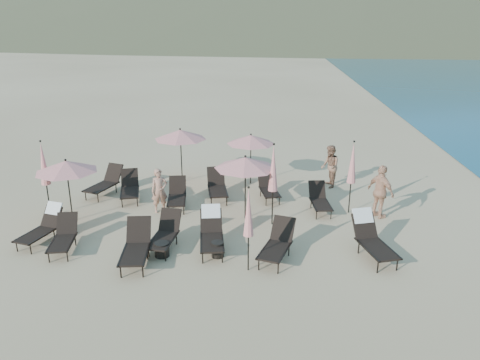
# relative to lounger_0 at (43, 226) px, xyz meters

# --- Properties ---
(ground) EXTENTS (800.00, 800.00, 0.00)m
(ground) POSITION_rel_lounger_0_xyz_m (5.82, -0.55, -0.50)
(ground) COLOR #D6BA8C
(ground) RESTS_ON ground
(lounger_0) EXTENTS (1.01, 1.76, 1.04)m
(lounger_0) POSITION_rel_lounger_0_xyz_m (0.00, 0.00, 0.00)
(lounger_0) COLOR black
(lounger_0) RESTS_ON ground
(lounger_1) EXTENTS (0.91, 1.90, 1.05)m
(lounger_1) POSITION_rel_lounger_0_xyz_m (3.21, -1.10, -0.00)
(lounger_1) COLOR black
(lounger_1) RESTS_ON ground
(lounger_2) EXTENTS (0.81, 1.75, 0.97)m
(lounger_2) POSITION_rel_lounger_0_xyz_m (3.81, -0.20, -0.04)
(lounger_2) COLOR black
(lounger_2) RESTS_ON ground
(lounger_3) EXTENTS (0.91, 1.88, 1.12)m
(lounger_3) POSITION_rel_lounger_0_xyz_m (5.19, -0.12, 0.04)
(lounger_3) COLOR black
(lounger_3) RESTS_ON ground
(lounger_4) EXTENTS (1.14, 1.86, 1.00)m
(lounger_4) POSITION_rel_lounger_0_xyz_m (7.12, -0.63, -0.03)
(lounger_4) COLOR black
(lounger_4) RESTS_ON ground
(lounger_5) EXTENTS (1.18, 2.00, 1.17)m
(lounger_5) POSITION_rel_lounger_0_xyz_m (9.81, -0.24, 0.07)
(lounger_5) COLOR black
(lounger_5) RESTS_ON ground
(lounger_6) EXTENTS (1.20, 1.92, 1.03)m
(lounger_6) POSITION_rel_lounger_0_xyz_m (0.50, 4.10, -0.01)
(lounger_6) COLOR black
(lounger_6) RESTS_ON ground
(lounger_7) EXTENTS (1.08, 1.84, 0.99)m
(lounger_7) POSITION_rel_lounger_0_xyz_m (1.61, 3.64, -0.03)
(lounger_7) COLOR black
(lounger_7) RESTS_ON ground
(lounger_8) EXTENTS (0.86, 1.73, 0.95)m
(lounger_8) POSITION_rel_lounger_0_xyz_m (3.53, 3.03, -0.05)
(lounger_8) COLOR black
(lounger_8) RESTS_ON ground
(lounger_9) EXTENTS (1.00, 1.87, 1.02)m
(lounger_9) POSITION_rel_lounger_0_xyz_m (4.87, 3.99, -0.02)
(lounger_9) COLOR black
(lounger_9) RESTS_ON ground
(lounger_10) EXTENTS (0.94, 1.67, 0.91)m
(lounger_10) POSITION_rel_lounger_0_xyz_m (6.82, 4.09, -0.07)
(lounger_10) COLOR black
(lounger_10) RESTS_ON ground
(lounger_11) EXTENTS (0.78, 1.65, 0.91)m
(lounger_11) POSITION_rel_lounger_0_xyz_m (8.64, 2.98, -0.07)
(lounger_11) COLOR black
(lounger_11) RESTS_ON ground
(lounger_12) EXTENTS (0.88, 1.68, 0.92)m
(lounger_12) POSITION_rel_lounger_0_xyz_m (0.88, -0.54, -0.06)
(lounger_12) COLOR black
(lounger_12) RESTS_ON ground
(umbrella_open_0) EXTENTS (2.02, 2.02, 2.18)m
(umbrella_open_0) POSITION_rel_lounger_0_xyz_m (0.24, 1.54, 1.43)
(umbrella_open_0) COLOR black
(umbrella_open_0) RESTS_ON ground
(umbrella_open_1) EXTENTS (2.08, 2.08, 2.24)m
(umbrella_open_1) POSITION_rel_lounger_0_xyz_m (6.05, 2.15, 1.48)
(umbrella_open_1) COLOR black
(umbrella_open_1) RESTS_ON ground
(umbrella_open_2) EXTENTS (2.13, 2.13, 2.29)m
(umbrella_open_2) POSITION_rel_lounger_0_xyz_m (3.19, 5.78, 1.53)
(umbrella_open_2) COLOR black
(umbrella_open_2) RESTS_ON ground
(umbrella_open_3) EXTENTS (1.97, 1.97, 2.12)m
(umbrella_open_3) POSITION_rel_lounger_0_xyz_m (6.06, 5.75, 1.38)
(umbrella_open_3) COLOR black
(umbrella_open_3) RESTS_ON ground
(umbrella_closed_0) EXTENTS (0.28, 0.28, 2.42)m
(umbrella_closed_0) POSITION_rel_lounger_0_xyz_m (6.34, -1.34, 1.19)
(umbrella_closed_0) COLOR black
(umbrella_closed_0) RESTS_ON ground
(umbrella_closed_1) EXTENTS (0.31, 0.31, 2.61)m
(umbrella_closed_1) POSITION_rel_lounger_0_xyz_m (9.66, 2.90, 1.32)
(umbrella_closed_1) COLOR black
(umbrella_closed_1) RESTS_ON ground
(umbrella_closed_2) EXTENTS (0.31, 0.31, 2.69)m
(umbrella_closed_2) POSITION_rel_lounger_0_xyz_m (-0.70, 1.90, 1.38)
(umbrella_closed_2) COLOR black
(umbrella_closed_2) RESTS_ON ground
(umbrella_closed_3) EXTENTS (0.32, 0.32, 2.78)m
(umbrella_closed_3) POSITION_rel_lounger_0_xyz_m (6.97, 1.72, 1.44)
(umbrella_closed_3) COLOR black
(umbrella_closed_3) RESTS_ON ground
(side_table_0) EXTENTS (0.42, 0.42, 0.42)m
(side_table_0) POSITION_rel_lounger_0_xyz_m (3.83, -0.73, -0.29)
(side_table_0) COLOR black
(side_table_0) RESTS_ON ground
(side_table_1) EXTENTS (0.37, 0.37, 0.46)m
(side_table_1) POSITION_rel_lounger_0_xyz_m (5.43, -0.64, -0.27)
(side_table_1) COLOR black
(side_table_1) RESTS_ON ground
(beachgoer_a) EXTENTS (0.68, 0.58, 1.58)m
(beachgoer_a) POSITION_rel_lounger_0_xyz_m (3.03, 2.51, 0.29)
(beachgoer_a) COLOR #B0785F
(beachgoer_a) RESTS_ON ground
(beachgoer_b) EXTENTS (0.76, 0.92, 1.72)m
(beachgoer_b) POSITION_rel_lounger_0_xyz_m (9.25, 5.57, 0.36)
(beachgoer_b) COLOR #91654B
(beachgoer_b) RESTS_ON ground
(beachgoer_c) EXTENTS (1.00, 1.15, 1.86)m
(beachgoer_c) POSITION_rel_lounger_0_xyz_m (10.62, 2.56, 0.43)
(beachgoer_c) COLOR tan
(beachgoer_c) RESTS_ON ground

